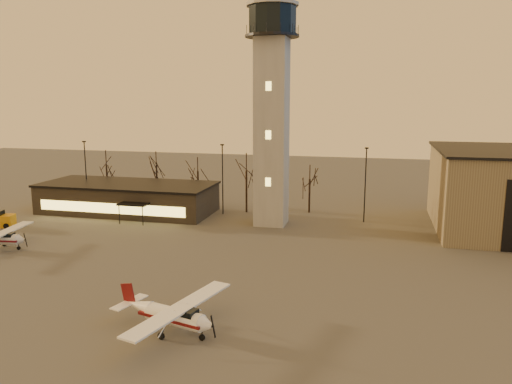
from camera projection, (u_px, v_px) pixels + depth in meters
ground at (188, 318)px, 38.03m from camera, size 220.00×220.00×0.00m
control_tower at (272, 100)px, 63.63m from camera, size 6.80×6.80×32.60m
terminal at (128, 197)px, 73.32m from camera, size 25.40×12.20×4.30m
light_poles at (277, 183)px, 66.49m from camera, size 58.50×12.25×10.14m
tree_row at (198, 167)px, 77.51m from camera, size 37.20×9.20×8.80m
cessna_front at (177, 320)px, 35.37m from camera, size 8.78×10.93×3.02m
cessna_rear at (1, 241)px, 55.21m from camera, size 8.18×10.31×2.83m
service_cart at (0, 221)px, 64.99m from camera, size 3.74×2.88×2.14m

